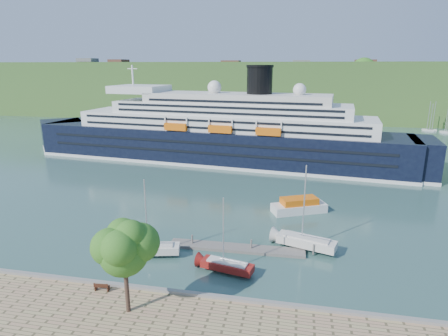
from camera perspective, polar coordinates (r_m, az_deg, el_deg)
ground at (r=39.47m, az=-5.80°, el=-19.62°), size 400.00×400.00×0.00m
far_hillside at (r=176.40m, az=8.18°, el=11.76°), size 400.00×50.00×24.00m
quay_coping at (r=38.66m, az=-5.94°, el=-18.39°), size 220.00×0.50×0.30m
cruise_ship at (r=89.59m, az=-1.44°, el=8.18°), size 102.55×25.52×22.80m
park_bench at (r=40.65m, az=-18.09°, el=-16.72°), size 1.60×0.75×1.00m
promenade_tree at (r=34.92m, az=-14.88°, el=-13.82°), size 5.86×5.86×9.70m
floating_pontoon at (r=48.57m, az=1.87°, el=-12.09°), size 17.26×2.51×0.38m
sailboat_white_near at (r=45.90m, az=-11.11°, el=-7.87°), size 7.55×3.69×9.41m
sailboat_red at (r=41.77m, az=0.49°, el=-10.66°), size 6.83×3.13×8.52m
sailboat_white_far at (r=47.53m, az=12.72°, el=-6.40°), size 8.46×4.55×10.53m
tender_launch at (r=60.83m, az=11.37°, el=-5.54°), size 9.12×6.34×2.40m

